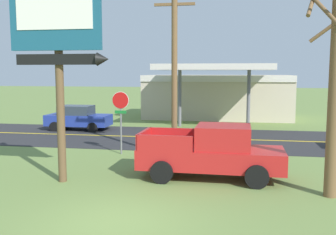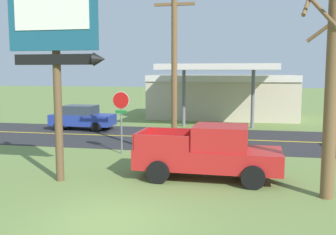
{
  "view_description": "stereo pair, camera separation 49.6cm",
  "coord_description": "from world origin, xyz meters",
  "px_view_note": "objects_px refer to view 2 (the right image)",
  "views": [
    {
      "loc": [
        3.01,
        -9.25,
        3.85
      ],
      "look_at": [
        0.0,
        8.0,
        1.8
      ],
      "focal_mm": 41.48,
      "sensor_mm": 36.0,
      "label": 1
    },
    {
      "loc": [
        3.49,
        -9.16,
        3.85
      ],
      "look_at": [
        0.0,
        8.0,
        1.8
      ],
      "focal_mm": 41.48,
      "sensor_mm": 36.0,
      "label": 2
    }
  ],
  "objects_px": {
    "bare_tree": "(332,80)",
    "car_blue_mid_lane": "(82,117)",
    "pickup_red_parked_on_lawn": "(210,153)",
    "utility_pole": "(174,61)",
    "motel_sign": "(56,43)",
    "stop_sign": "(121,111)",
    "gas_station": "(223,95)"
  },
  "relations": [
    {
      "from": "bare_tree",
      "to": "pickup_red_parked_on_lawn",
      "type": "height_order",
      "value": "bare_tree"
    },
    {
      "from": "pickup_red_parked_on_lawn",
      "to": "utility_pole",
      "type": "bearing_deg",
      "value": 120.79
    },
    {
      "from": "pickup_red_parked_on_lawn",
      "to": "car_blue_mid_lane",
      "type": "relative_size",
      "value": 1.25
    },
    {
      "from": "utility_pole",
      "to": "gas_station",
      "type": "bearing_deg",
      "value": 85.72
    },
    {
      "from": "bare_tree",
      "to": "car_blue_mid_lane",
      "type": "bearing_deg",
      "value": 138.26
    },
    {
      "from": "motel_sign",
      "to": "stop_sign",
      "type": "relative_size",
      "value": 2.34
    },
    {
      "from": "stop_sign",
      "to": "pickup_red_parked_on_lawn",
      "type": "relative_size",
      "value": 0.56
    },
    {
      "from": "stop_sign",
      "to": "gas_station",
      "type": "relative_size",
      "value": 0.25
    },
    {
      "from": "stop_sign",
      "to": "car_blue_mid_lane",
      "type": "distance_m",
      "value": 8.61
    },
    {
      "from": "motel_sign",
      "to": "stop_sign",
      "type": "distance_m",
      "value": 5.72
    },
    {
      "from": "motel_sign",
      "to": "stop_sign",
      "type": "bearing_deg",
      "value": 82.64
    },
    {
      "from": "gas_station",
      "to": "bare_tree",
      "type": "bearing_deg",
      "value": -77.73
    },
    {
      "from": "bare_tree",
      "to": "pickup_red_parked_on_lawn",
      "type": "relative_size",
      "value": 1.3
    },
    {
      "from": "stop_sign",
      "to": "pickup_red_parked_on_lawn",
      "type": "bearing_deg",
      "value": -37.8
    },
    {
      "from": "motel_sign",
      "to": "car_blue_mid_lane",
      "type": "relative_size",
      "value": 1.64
    },
    {
      "from": "stop_sign",
      "to": "utility_pole",
      "type": "bearing_deg",
      "value": -6.2
    },
    {
      "from": "gas_station",
      "to": "car_blue_mid_lane",
      "type": "relative_size",
      "value": 2.86
    },
    {
      "from": "car_blue_mid_lane",
      "to": "bare_tree",
      "type": "bearing_deg",
      "value": -41.74
    },
    {
      "from": "pickup_red_parked_on_lawn",
      "to": "gas_station",
      "type": "bearing_deg",
      "value": 92.18
    },
    {
      "from": "utility_pole",
      "to": "bare_tree",
      "type": "height_order",
      "value": "utility_pole"
    },
    {
      "from": "gas_station",
      "to": "pickup_red_parked_on_lawn",
      "type": "relative_size",
      "value": 2.29
    },
    {
      "from": "stop_sign",
      "to": "pickup_red_parked_on_lawn",
      "type": "distance_m",
      "value": 5.79
    },
    {
      "from": "car_blue_mid_lane",
      "to": "gas_station",
      "type": "bearing_deg",
      "value": 44.52
    },
    {
      "from": "motel_sign",
      "to": "pickup_red_parked_on_lawn",
      "type": "height_order",
      "value": "motel_sign"
    },
    {
      "from": "utility_pole",
      "to": "bare_tree",
      "type": "distance_m",
      "value": 7.37
    },
    {
      "from": "stop_sign",
      "to": "bare_tree",
      "type": "bearing_deg",
      "value": -31.08
    },
    {
      "from": "utility_pole",
      "to": "car_blue_mid_lane",
      "type": "relative_size",
      "value": 1.92
    },
    {
      "from": "gas_station",
      "to": "pickup_red_parked_on_lawn",
      "type": "xyz_separation_m",
      "value": [
        0.73,
        -19.04,
        -0.98
      ]
    },
    {
      "from": "pickup_red_parked_on_lawn",
      "to": "car_blue_mid_lane",
      "type": "height_order",
      "value": "pickup_red_parked_on_lawn"
    },
    {
      "from": "utility_pole",
      "to": "bare_tree",
      "type": "bearing_deg",
      "value": -39.66
    },
    {
      "from": "car_blue_mid_lane",
      "to": "pickup_red_parked_on_lawn",
      "type": "bearing_deg",
      "value": -47.38
    },
    {
      "from": "stop_sign",
      "to": "pickup_red_parked_on_lawn",
      "type": "xyz_separation_m",
      "value": [
        4.5,
        -3.49,
        -1.06
      ]
    }
  ]
}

